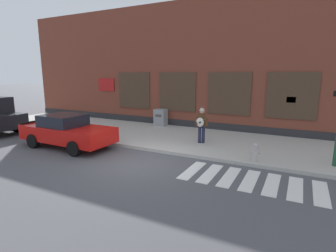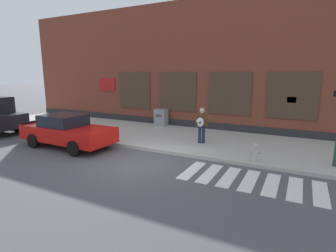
# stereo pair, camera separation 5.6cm
# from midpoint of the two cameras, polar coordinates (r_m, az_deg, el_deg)

# --- Properties ---
(ground_plane) EXTENTS (160.00, 160.00, 0.00)m
(ground_plane) POSITION_cam_midpoint_polar(r_m,az_deg,el_deg) (10.32, -6.12, -8.07)
(ground_plane) COLOR #4C4C51
(sidewalk) EXTENTS (28.00, 5.31, 0.14)m
(sidewalk) POSITION_cam_midpoint_polar(r_m,az_deg,el_deg) (13.82, 3.33, -2.70)
(sidewalk) COLOR #ADAAA3
(sidewalk) RESTS_ON ground
(building_backdrop) EXTENTS (28.00, 4.06, 7.68)m
(building_backdrop) POSITION_cam_midpoint_polar(r_m,az_deg,el_deg) (17.77, 9.67, 12.50)
(building_backdrop) COLOR brown
(building_backdrop) RESTS_ON ground
(crosswalk) EXTENTS (5.78, 1.90, 0.01)m
(crosswalk) POSITION_cam_midpoint_polar(r_m,az_deg,el_deg) (9.02, 21.50, -11.70)
(crosswalk) COLOR silver
(crosswalk) RESTS_ON ground
(red_car) EXTENTS (4.63, 2.05, 1.53)m
(red_car) POSITION_cam_midpoint_polar(r_m,az_deg,el_deg) (13.21, -21.28, -1.02)
(red_car) COLOR red
(red_car) RESTS_ON ground
(busker) EXTENTS (0.78, 0.67, 1.68)m
(busker) POSITION_cam_midpoint_polar(r_m,az_deg,el_deg) (12.51, 7.17, 0.53)
(busker) COLOR #1E233D
(busker) RESTS_ON sidewalk
(utility_box) EXTENTS (0.74, 0.64, 1.05)m
(utility_box) POSITION_cam_midpoint_polar(r_m,az_deg,el_deg) (16.75, -1.70, 1.88)
(utility_box) COLOR gray
(utility_box) RESTS_ON sidewalk
(fire_hydrant) EXTENTS (0.38, 0.20, 0.70)m
(fire_hydrant) POSITION_cam_midpoint_polar(r_m,az_deg,el_deg) (10.50, 18.27, -5.46)
(fire_hydrant) COLOR #B2ADA8
(fire_hydrant) RESTS_ON sidewalk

